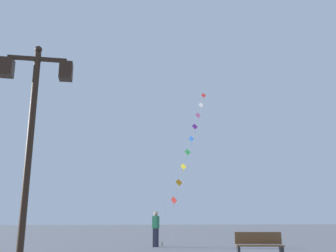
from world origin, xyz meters
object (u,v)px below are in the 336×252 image
kite_train (189,146)px  kite_flyer (156,228)px  park_bench (259,246)px  twin_lantern_lamp_post (33,113)px

kite_train → kite_flyer: kite_train is taller
kite_train → park_bench: (-0.33, -11.71, -5.69)m
twin_lantern_lamp_post → kite_train: bearing=66.1°
twin_lantern_lamp_post → park_bench: (6.87, 4.54, -3.05)m
twin_lantern_lamp_post → kite_flyer: 12.06m
kite_train → park_bench: kite_train is taller
twin_lantern_lamp_post → kite_train: size_ratio=0.45×
twin_lantern_lamp_post → park_bench: bearing=33.5°
twin_lantern_lamp_post → kite_flyer: (4.21, 11.00, -2.60)m
twin_lantern_lamp_post → kite_train: kite_train is taller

